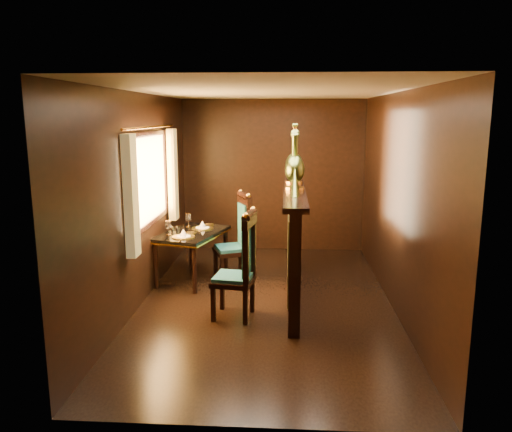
% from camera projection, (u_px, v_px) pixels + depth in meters
% --- Properties ---
extents(ground, '(5.00, 5.00, 0.00)m').
position_uv_depth(ground, '(266.00, 302.00, 6.08)').
color(ground, black).
rests_on(ground, ground).
extents(room_shell, '(3.04, 5.04, 2.52)m').
position_uv_depth(room_shell, '(260.00, 173.00, 5.79)').
color(room_shell, black).
rests_on(room_shell, ground).
extents(partition, '(0.26, 2.70, 1.36)m').
position_uv_depth(partition, '(293.00, 240.00, 6.21)').
color(partition, black).
rests_on(partition, ground).
extents(dining_table, '(0.99, 1.30, 0.88)m').
position_uv_depth(dining_table, '(192.00, 237.00, 6.80)').
color(dining_table, black).
rests_on(dining_table, ground).
extents(chair_left, '(0.50, 0.52, 1.24)m').
position_uv_depth(chair_left, '(243.00, 262.00, 5.50)').
color(chair_left, black).
rests_on(chair_left, ground).
extents(chair_right, '(0.58, 0.59, 1.24)m').
position_uv_depth(chair_right, '(239.00, 234.00, 6.79)').
color(chair_right, black).
rests_on(chair_right, ground).
extents(peacock_left, '(0.25, 0.66, 0.78)m').
position_uv_depth(peacock_left, '(295.00, 157.00, 5.88)').
color(peacock_left, '#194D33').
rests_on(peacock_left, partition).
extents(peacock_right, '(0.24, 0.64, 0.76)m').
position_uv_depth(peacock_right, '(294.00, 154.00, 6.41)').
color(peacock_right, '#194D33').
rests_on(peacock_right, partition).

